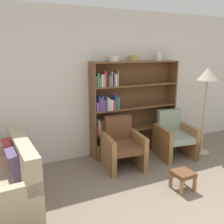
{
  "coord_description": "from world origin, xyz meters",
  "views": [
    {
      "loc": [
        -2.08,
        -1.45,
        2.0
      ],
      "look_at": [
        -0.23,
        2.41,
        0.95
      ],
      "focal_mm": 40.0,
      "sensor_mm": 36.0,
      "label": 1
    }
  ],
  "objects_px": {
    "couch": "(0,184)",
    "floor_lamp": "(207,80)",
    "bookshelf": "(127,108)",
    "bowl_terracotta": "(134,58)",
    "armchair_leather": "(122,146)",
    "armchair_cushioned": "(174,136)",
    "vase_tall": "(159,57)",
    "footstool": "(183,176)",
    "bowl_slate": "(114,58)"
  },
  "relations": [
    {
      "from": "bowl_slate",
      "to": "footstool",
      "type": "relative_size",
      "value": 0.69
    },
    {
      "from": "bowl_terracotta",
      "to": "bowl_slate",
      "type": "bearing_deg",
      "value": 180.0
    },
    {
      "from": "couch",
      "to": "armchair_cushioned",
      "type": "height_order",
      "value": "couch"
    },
    {
      "from": "armchair_leather",
      "to": "bowl_slate",
      "type": "bearing_deg",
      "value": -93.19
    },
    {
      "from": "floor_lamp",
      "to": "bowl_terracotta",
      "type": "bearing_deg",
      "value": 150.91
    },
    {
      "from": "bookshelf",
      "to": "bowl_slate",
      "type": "relative_size",
      "value": 9.23
    },
    {
      "from": "bowl_slate",
      "to": "bowl_terracotta",
      "type": "relative_size",
      "value": 1.04
    },
    {
      "from": "bookshelf",
      "to": "footstool",
      "type": "xyz_separation_m",
      "value": [
        0.06,
        -1.62,
        -0.68
      ]
    },
    {
      "from": "floor_lamp",
      "to": "footstool",
      "type": "distance_m",
      "value": 2.02
    },
    {
      "from": "armchair_cushioned",
      "to": "footstool",
      "type": "bearing_deg",
      "value": 65.83
    },
    {
      "from": "bowl_terracotta",
      "to": "vase_tall",
      "type": "bearing_deg",
      "value": 0.0
    },
    {
      "from": "armchair_leather",
      "to": "armchair_cushioned",
      "type": "height_order",
      "value": "same"
    },
    {
      "from": "bowl_slate",
      "to": "bowl_terracotta",
      "type": "xyz_separation_m",
      "value": [
        0.42,
        0.0,
        0.01
      ]
    },
    {
      "from": "floor_lamp",
      "to": "armchair_cushioned",
      "type": "bearing_deg",
      "value": 166.99
    },
    {
      "from": "couch",
      "to": "armchair_leather",
      "type": "height_order",
      "value": "couch"
    },
    {
      "from": "vase_tall",
      "to": "bowl_slate",
      "type": "bearing_deg",
      "value": 180.0
    },
    {
      "from": "bookshelf",
      "to": "vase_tall",
      "type": "xyz_separation_m",
      "value": [
        0.71,
        -0.02,
        0.99
      ]
    },
    {
      "from": "couch",
      "to": "floor_lamp",
      "type": "xyz_separation_m",
      "value": [
        3.72,
        0.19,
        1.16
      ]
    },
    {
      "from": "vase_tall",
      "to": "armchair_leather",
      "type": "relative_size",
      "value": 0.21
    },
    {
      "from": "armchair_leather",
      "to": "armchair_cushioned",
      "type": "relative_size",
      "value": 1.0
    },
    {
      "from": "footstool",
      "to": "bookshelf",
      "type": "bearing_deg",
      "value": 92.19
    },
    {
      "from": "couch",
      "to": "floor_lamp",
      "type": "bearing_deg",
      "value": -90.72
    },
    {
      "from": "bookshelf",
      "to": "couch",
      "type": "relative_size",
      "value": 1.16
    },
    {
      "from": "armchair_leather",
      "to": "footstool",
      "type": "xyz_separation_m",
      "value": [
        0.45,
        -1.07,
        -0.16
      ]
    },
    {
      "from": "bowl_slate",
      "to": "armchair_cushioned",
      "type": "bearing_deg",
      "value": -27.53
    },
    {
      "from": "bowl_slate",
      "to": "bowl_terracotta",
      "type": "distance_m",
      "value": 0.42
    },
    {
      "from": "bowl_slate",
      "to": "floor_lamp",
      "type": "relative_size",
      "value": 0.12
    },
    {
      "from": "bowl_terracotta",
      "to": "vase_tall",
      "type": "relative_size",
      "value": 1.04
    },
    {
      "from": "bowl_terracotta",
      "to": "footstool",
      "type": "height_order",
      "value": "bowl_terracotta"
    },
    {
      "from": "bowl_terracotta",
      "to": "floor_lamp",
      "type": "bearing_deg",
      "value": -29.09
    },
    {
      "from": "vase_tall",
      "to": "armchair_cushioned",
      "type": "relative_size",
      "value": 0.21
    },
    {
      "from": "bookshelf",
      "to": "bowl_terracotta",
      "type": "height_order",
      "value": "bowl_terracotta"
    },
    {
      "from": "bookshelf",
      "to": "floor_lamp",
      "type": "height_order",
      "value": "bookshelf"
    },
    {
      "from": "bowl_slate",
      "to": "armchair_cushioned",
      "type": "distance_m",
      "value": 1.89
    },
    {
      "from": "vase_tall",
      "to": "armchair_leather",
      "type": "distance_m",
      "value": 1.94
    },
    {
      "from": "vase_tall",
      "to": "bookshelf",
      "type": "bearing_deg",
      "value": 178.67
    },
    {
      "from": "armchair_leather",
      "to": "armchair_cushioned",
      "type": "xyz_separation_m",
      "value": [
        1.14,
        -0.0,
        0.0
      ]
    },
    {
      "from": "bowl_slate",
      "to": "footstool",
      "type": "bearing_deg",
      "value": -77.74
    },
    {
      "from": "vase_tall",
      "to": "floor_lamp",
      "type": "relative_size",
      "value": 0.11
    },
    {
      "from": "footstool",
      "to": "floor_lamp",
      "type": "bearing_deg",
      "value": 35.7
    },
    {
      "from": "floor_lamp",
      "to": "footstool",
      "type": "xyz_separation_m",
      "value": [
        -1.29,
        -0.93,
        -1.25
      ]
    },
    {
      "from": "armchair_leather",
      "to": "footstool",
      "type": "bearing_deg",
      "value": 119.72
    },
    {
      "from": "bookshelf",
      "to": "armchair_cushioned",
      "type": "relative_size",
      "value": 2.09
    },
    {
      "from": "vase_tall",
      "to": "couch",
      "type": "relative_size",
      "value": 0.12
    },
    {
      "from": "couch",
      "to": "footstool",
      "type": "bearing_deg",
      "value": -110.53
    },
    {
      "from": "bowl_slate",
      "to": "bowl_terracotta",
      "type": "height_order",
      "value": "bowl_terracotta"
    },
    {
      "from": "floor_lamp",
      "to": "bookshelf",
      "type": "bearing_deg",
      "value": 152.75
    },
    {
      "from": "bowl_slate",
      "to": "bowl_terracotta",
      "type": "bearing_deg",
      "value": 0.0
    },
    {
      "from": "bookshelf",
      "to": "couch",
      "type": "distance_m",
      "value": 2.6
    },
    {
      "from": "bowl_terracotta",
      "to": "armchair_leather",
      "type": "xyz_separation_m",
      "value": [
        -0.51,
        -0.54,
        -1.49
      ]
    }
  ]
}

